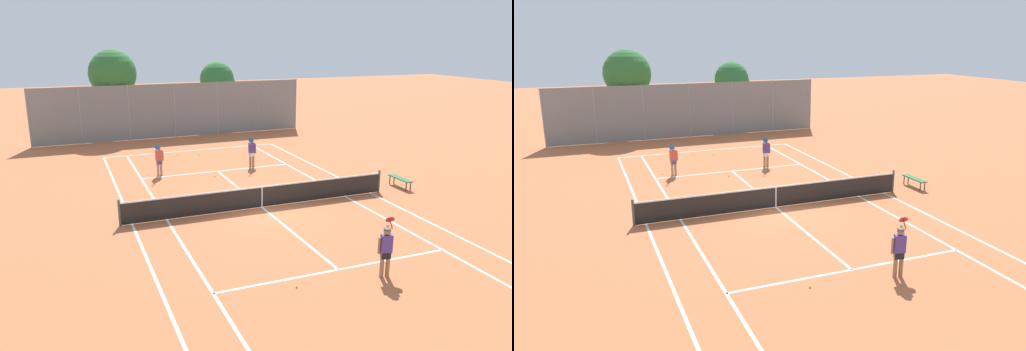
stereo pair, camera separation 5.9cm
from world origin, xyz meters
TOP-DOWN VIEW (x-y plane):
  - ground_plane at (0.00, 0.00)m, footprint 120.00×120.00m
  - court_line_markings at (0.00, 0.00)m, footprint 11.10×23.90m
  - tennis_net at (0.00, 0.00)m, footprint 12.00×0.10m
  - player_near_side at (1.07, -7.31)m, footprint 0.81×0.70m
  - player_far_left at (-3.10, 6.68)m, footprint 0.57×0.81m
  - player_far_right at (2.07, 6.56)m, footprint 0.65×0.74m
  - loose_tennis_ball_0 at (-3.07, 2.55)m, footprint 0.07×0.07m
  - loose_tennis_ball_1 at (-1.74, -6.97)m, footprint 0.07×0.07m
  - loose_tennis_ball_2 at (0.07, 10.50)m, footprint 0.07×0.07m
  - loose_tennis_ball_3 at (-1.14, 10.99)m, footprint 0.07×0.07m
  - loose_tennis_ball_4 at (-0.47, 5.43)m, footprint 0.07×0.07m
  - loose_tennis_ball_5 at (-3.67, 7.08)m, footprint 0.07×0.07m
  - courtside_bench at (7.40, 0.29)m, footprint 0.36×1.50m
  - back_fence at (0.00, 16.64)m, footprint 19.41×0.08m
  - tree_behind_left at (-3.99, 18.39)m, footprint 3.35×3.35m
  - tree_behind_right at (4.48, 20.27)m, footprint 2.80×2.75m

SIDE VIEW (x-z plane):
  - ground_plane at x=0.00m, z-range 0.00..0.00m
  - court_line_markings at x=0.00m, z-range 0.00..0.01m
  - loose_tennis_ball_0 at x=-3.07m, z-range 0.00..0.07m
  - loose_tennis_ball_1 at x=-1.74m, z-range 0.00..0.07m
  - loose_tennis_ball_2 at x=0.07m, z-range 0.00..0.07m
  - loose_tennis_ball_3 at x=-1.14m, z-range 0.00..0.07m
  - loose_tennis_ball_4 at x=-0.47m, z-range 0.00..0.07m
  - loose_tennis_ball_5 at x=-3.67m, z-range 0.00..0.07m
  - courtside_bench at x=7.40m, z-range 0.18..0.64m
  - tennis_net at x=0.00m, z-range -0.03..1.04m
  - player_near_side at x=1.07m, z-range 0.04..1.81m
  - player_far_left at x=-3.10m, z-range 0.04..1.81m
  - player_far_right at x=2.07m, z-range 0.04..1.81m
  - back_fence at x=0.00m, z-range 0.00..3.88m
  - tree_behind_right at x=4.48m, z-range 1.09..6.23m
  - tree_behind_left at x=-3.99m, z-range 1.35..7.60m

